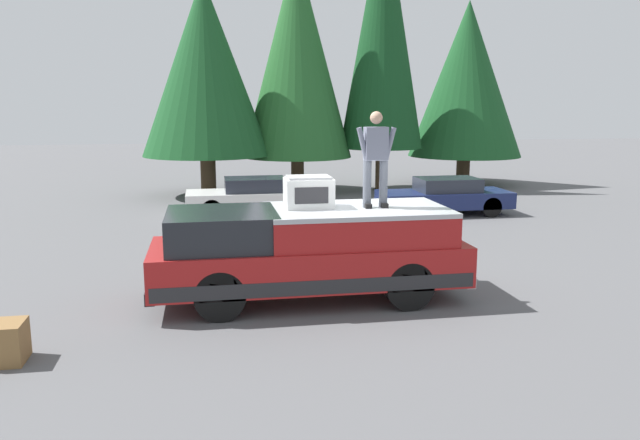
{
  "coord_description": "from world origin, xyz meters",
  "views": [
    {
      "loc": [
        -11.28,
        2.52,
        3.49
      ],
      "look_at": [
        0.02,
        0.48,
        1.35
      ],
      "focal_mm": 35.47,
      "sensor_mm": 36.0,
      "label": 1
    }
  ],
  "objects_px": {
    "parked_car_navy": "(445,196)",
    "wooden_crate": "(4,343)",
    "parked_car_white": "(253,196)",
    "pickup_truck": "(309,252)",
    "person_on_truck_bed": "(376,157)",
    "compressor_unit": "(309,192)"
  },
  "relations": [
    {
      "from": "compressor_unit",
      "to": "parked_car_white",
      "type": "distance_m",
      "value": 8.94
    },
    {
      "from": "compressor_unit",
      "to": "wooden_crate",
      "type": "distance_m",
      "value": 5.33
    },
    {
      "from": "person_on_truck_bed",
      "to": "parked_car_white",
      "type": "relative_size",
      "value": 0.41
    },
    {
      "from": "parked_car_navy",
      "to": "parked_car_white",
      "type": "xyz_separation_m",
      "value": [
        1.09,
        5.97,
        0.0
      ]
    },
    {
      "from": "compressor_unit",
      "to": "person_on_truck_bed",
      "type": "height_order",
      "value": "person_on_truck_bed"
    },
    {
      "from": "pickup_truck",
      "to": "parked_car_navy",
      "type": "bearing_deg",
      "value": -35.47
    },
    {
      "from": "wooden_crate",
      "to": "compressor_unit",
      "type": "bearing_deg",
      "value": -64.23
    },
    {
      "from": "person_on_truck_bed",
      "to": "wooden_crate",
      "type": "relative_size",
      "value": 3.02
    },
    {
      "from": "pickup_truck",
      "to": "wooden_crate",
      "type": "bearing_deg",
      "value": 114.18
    },
    {
      "from": "pickup_truck",
      "to": "person_on_truck_bed",
      "type": "height_order",
      "value": "person_on_truck_bed"
    },
    {
      "from": "compressor_unit",
      "to": "parked_car_navy",
      "type": "distance_m",
      "value": 9.65
    },
    {
      "from": "pickup_truck",
      "to": "parked_car_white",
      "type": "relative_size",
      "value": 1.35
    },
    {
      "from": "parked_car_navy",
      "to": "wooden_crate",
      "type": "distance_m",
      "value": 14.23
    },
    {
      "from": "parked_car_navy",
      "to": "wooden_crate",
      "type": "relative_size",
      "value": 7.32
    },
    {
      "from": "compressor_unit",
      "to": "parked_car_white",
      "type": "height_order",
      "value": "compressor_unit"
    },
    {
      "from": "parked_car_navy",
      "to": "parked_car_white",
      "type": "relative_size",
      "value": 1.0
    },
    {
      "from": "compressor_unit",
      "to": "pickup_truck",
      "type": "bearing_deg",
      "value": 170.54
    },
    {
      "from": "parked_car_navy",
      "to": "parked_car_white",
      "type": "distance_m",
      "value": 6.06
    },
    {
      "from": "pickup_truck",
      "to": "compressor_unit",
      "type": "height_order",
      "value": "compressor_unit"
    },
    {
      "from": "parked_car_white",
      "to": "wooden_crate",
      "type": "xyz_separation_m",
      "value": [
        -11.04,
        4.21,
        -0.3
      ]
    },
    {
      "from": "parked_car_white",
      "to": "wooden_crate",
      "type": "relative_size",
      "value": 7.32
    },
    {
      "from": "pickup_truck",
      "to": "compressor_unit",
      "type": "distance_m",
      "value": 1.07
    }
  ]
}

